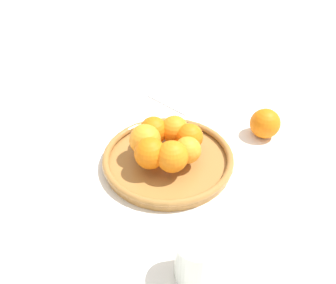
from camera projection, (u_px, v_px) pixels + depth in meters
ground_plane at (168, 163)px, 0.82m from camera, size 4.00×4.00×0.00m
fruit_bowl at (168, 158)px, 0.81m from camera, size 0.32×0.32×0.03m
orange_pile at (165, 142)px, 0.78m from camera, size 0.18×0.18×0.08m
stray_orange at (264, 123)px, 0.89m from camera, size 0.08×0.08×0.08m
drinking_glass at (195, 259)px, 0.56m from camera, size 0.07×0.07×0.10m
napkin_folded at (184, 95)px, 1.08m from camera, size 0.22×0.22×0.01m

